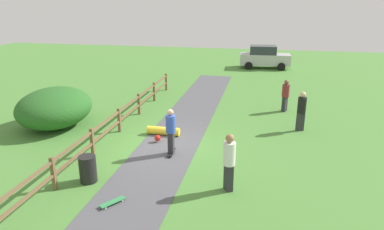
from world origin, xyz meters
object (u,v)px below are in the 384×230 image
at_px(trash_bin, 88,169).
at_px(bush_large, 55,108).
at_px(bystander_maroon, 285,94).
at_px(parked_car_silver, 264,57).
at_px(skateboard_loose, 113,202).
at_px(bystander_black, 301,109).
at_px(bystander_white, 229,160).
at_px(skater_riding, 171,129).
at_px(skater_fallen, 163,131).

bearing_deg(trash_bin, bush_large, 131.36).
bearing_deg(bystander_maroon, parked_car_silver, 95.70).
xyz_separation_m(skateboard_loose, bystander_black, (5.84, 7.39, 0.92)).
xyz_separation_m(trash_bin, skateboard_loose, (1.34, -1.12, -0.36)).
xyz_separation_m(bush_large, trash_bin, (4.01, -4.55, -0.46)).
distance_m(bystander_black, parked_car_silver, 15.18).
bearing_deg(trash_bin, bystander_white, 4.94).
distance_m(skateboard_loose, bystander_black, 9.47).
relative_size(skateboard_loose, bystander_maroon, 0.45).
bearing_deg(trash_bin, parked_car_silver, 75.84).
height_order(skater_riding, skateboard_loose, skater_riding).
bearing_deg(bush_large, bystander_white, -25.93).
height_order(bystander_maroon, parked_car_silver, parked_car_silver).
distance_m(skater_riding, parked_car_silver, 19.04).
xyz_separation_m(skater_riding, bystander_white, (2.44, -2.19, 0.02)).
relative_size(bystander_black, parked_car_silver, 0.43).
height_order(skateboard_loose, bystander_black, bystander_black).
distance_m(skater_riding, bystander_white, 3.28).
height_order(skater_fallen, skateboard_loose, skater_fallen).
relative_size(skater_fallen, skateboard_loose, 1.88).
distance_m(skater_riding, skateboard_loose, 3.91).
bearing_deg(skater_fallen, trash_bin, -106.01).
relative_size(skater_riding, bystander_white, 0.96).
height_order(bystander_white, parked_car_silver, parked_car_silver).
bearing_deg(skateboard_loose, bystander_black, 51.71).
xyz_separation_m(trash_bin, skater_riding, (2.11, 2.59, 0.58)).
xyz_separation_m(trash_bin, skater_fallen, (1.26, 4.37, -0.25)).
height_order(trash_bin, bystander_maroon, bystander_maroon).
xyz_separation_m(bystander_black, bystander_white, (-2.63, -5.88, 0.04)).
distance_m(trash_bin, parked_car_silver, 22.02).
xyz_separation_m(skater_fallen, bystander_maroon, (5.35, 4.72, 0.74)).
distance_m(skater_riding, bystander_black, 6.26).
bearing_deg(skater_riding, bystander_white, -41.98).
distance_m(skater_riding, bystander_maroon, 7.91).
relative_size(bush_large, bystander_black, 2.12).
xyz_separation_m(trash_bin, bystander_black, (7.18, 6.27, 0.56)).
xyz_separation_m(bush_large, skater_fallen, (5.27, -0.18, -0.71)).
distance_m(trash_bin, bystander_white, 4.61).
bearing_deg(bystander_white, skateboard_loose, -154.69).
bearing_deg(skateboard_loose, trash_bin, 139.97).
bearing_deg(skateboard_loose, parked_car_silver, 79.79).
bearing_deg(skateboard_loose, skater_riding, 78.22).
relative_size(skater_riding, bystander_black, 0.99).
distance_m(bystander_maroon, bystander_white, 8.94).
height_order(bush_large, skateboard_loose, bush_large).
relative_size(bush_large, bystander_white, 2.05).
distance_m(skater_fallen, bystander_maroon, 7.17).
xyz_separation_m(skater_riding, parked_car_silver, (3.27, 18.76, -0.07)).
bearing_deg(bystander_black, bush_large, -171.29).
bearing_deg(bystander_maroon, skater_fallen, -138.61).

